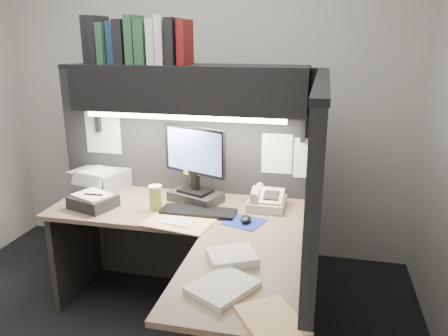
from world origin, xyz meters
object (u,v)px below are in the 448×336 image
Objects in this scene: telephone at (267,201)px; notebook_stack at (93,202)px; coffee_cup at (156,198)px; keyboard at (198,212)px; desk at (205,298)px; monitor at (195,173)px; printer at (100,179)px; overhead_shelf at (189,88)px.

notebook_stack is (-1.13, -0.25, -0.01)m from telephone.
coffee_cup reaches higher than notebook_stack.
telephone is at bearing 24.56° from keyboard.
desk is 0.80m from telephone.
coffee_cup is 0.56× the size of notebook_stack.
monitor is 0.79m from printer.
desk is at bearing -68.21° from overhead_shelf.
telephone is at bearing 12.44° from notebook_stack.
overhead_shelf is 3.20× the size of keyboard.
monitor is 1.08× the size of keyboard.
coffee_cup is (-0.22, -0.19, -0.13)m from monitor.
monitor reaches higher than coffee_cup.
monitor reaches higher than telephone.
monitor is at bearing 110.03° from desk.
overhead_shelf is at bearing 111.79° from desk.
desk is 3.24× the size of monitor.
printer is 0.38m from notebook_stack.
overhead_shelf is 0.99m from notebook_stack.
telephone is 1.16m from notebook_stack.
printer reaches higher than desk.
keyboard is 0.90m from printer.
overhead_shelf reaches higher than desk.
notebook_stack is at bearing -171.74° from coffee_cup.
desk is 0.89m from monitor.
overhead_shelf is at bearing 115.61° from keyboard.
printer is at bearing 111.62° from notebook_stack.
telephone is (0.54, -0.06, -0.72)m from overhead_shelf.
monitor is at bearing 7.66° from printer.
notebook_stack is at bearing -166.19° from telephone.
keyboard is 1.78× the size of notebook_stack.
desk is 11.06× the size of coffee_cup.
monitor is 3.42× the size of coffee_cup.
coffee_cup is at bearing 133.08° from desk.
monitor is at bearing 110.92° from keyboard.
monitor is (0.05, -0.06, -0.56)m from overhead_shelf.
printer is (-0.77, 0.10, -0.14)m from monitor.
keyboard is 3.15× the size of coffee_cup.
telephone is at bearing 14.85° from coffee_cup.
overhead_shelf is 10.09× the size of coffee_cup.
printer is (-1.03, 0.79, 0.36)m from desk.
coffee_cup is at bearing -123.64° from overhead_shelf.
monitor is at bearing -179.25° from telephone.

